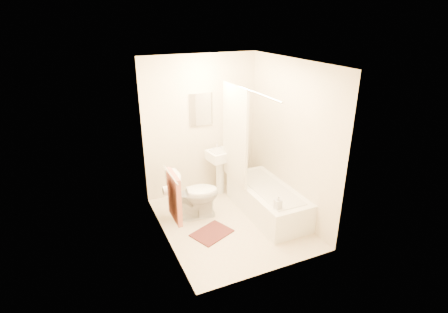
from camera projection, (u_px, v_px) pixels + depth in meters
name	position (u px, v px, depth m)	size (l,w,h in m)	color
floor	(231.00, 222.00, 5.37)	(2.40, 2.40, 0.00)	beige
ceiling	(232.00, 62.00, 4.46)	(2.40, 2.40, 0.00)	white
wall_back	(201.00, 126.00, 5.93)	(2.00, 0.02, 2.40)	beige
wall_left	(162.00, 161.00, 4.53)	(0.02, 2.40, 2.40)	beige
wall_right	(291.00, 140.00, 5.29)	(0.02, 2.40, 2.40)	beige
mirror	(201.00, 109.00, 5.80)	(0.40, 0.03, 0.55)	white
curtain_rod	(248.00, 90.00, 4.81)	(0.03, 0.03, 1.70)	silver
shower_curtain	(235.00, 135.00, 5.44)	(0.04, 0.80, 1.55)	silver
towel_bar	(171.00, 175.00, 4.37)	(0.02, 0.02, 0.60)	silver
towel	(174.00, 197.00, 4.51)	(0.06, 0.45, 0.66)	#CC7266
toilet_paper	(167.00, 190.00, 4.85)	(0.12, 0.12, 0.11)	white
toilet	(193.00, 194.00, 5.39)	(0.44, 0.79, 0.78)	white
sink	(221.00, 170.00, 6.10)	(0.45, 0.36, 0.88)	white
bathtub	(267.00, 200.00, 5.55)	(0.69, 1.58, 0.44)	white
bath_mat	(212.00, 233.00, 5.09)	(0.54, 0.41, 0.02)	#4B251C
soap_bottle	(278.00, 202.00, 4.85)	(0.09, 0.09, 0.20)	silver
scrub_brush	(245.00, 172.00, 5.96)	(0.06, 0.20, 0.04)	green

